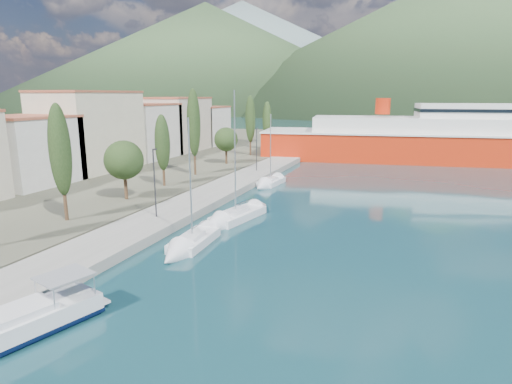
% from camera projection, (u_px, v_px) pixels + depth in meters
% --- Properties ---
extents(ground, '(1400.00, 1400.00, 0.00)m').
position_uv_depth(ground, '(376.00, 132.00, 133.12)').
color(ground, '#163E46').
extents(quay, '(5.00, 88.00, 0.80)m').
position_uv_depth(quay, '(220.00, 191.00, 50.32)').
color(quay, gray).
rests_on(quay, ground).
extents(land_strip, '(70.00, 148.00, 0.70)m').
position_uv_depth(land_strip, '(43.00, 162.00, 72.50)').
color(land_strip, '#565644').
rests_on(land_strip, ground).
extents(town_buildings, '(9.20, 69.20, 11.30)m').
position_uv_depth(town_buildings, '(117.00, 133.00, 67.02)').
color(town_buildings, beige).
rests_on(town_buildings, land_strip).
extents(tree_row, '(4.04, 62.41, 11.57)m').
position_uv_depth(tree_row, '(185.00, 138.00, 55.29)').
color(tree_row, '#47301E').
rests_on(tree_row, land_strip).
extents(lamp_posts, '(0.15, 47.27, 6.06)m').
position_uv_depth(lamp_posts, '(164.00, 178.00, 38.68)').
color(lamp_posts, '#2D2D33').
rests_on(lamp_posts, quay).
extents(motor_cruiser, '(4.68, 8.57, 3.04)m').
position_uv_depth(motor_cruiser, '(6.00, 333.00, 20.05)').
color(motor_cruiser, black).
rests_on(motor_cruiser, ground).
extents(sailboat_near, '(2.60, 7.53, 10.66)m').
position_uv_depth(sailboat_near, '(184.00, 248.00, 31.66)').
color(sailboat_near, silver).
rests_on(sailboat_near, ground).
extents(sailboat_mid, '(4.02, 9.14, 12.74)m').
position_uv_depth(sailboat_mid, '(225.00, 221.00, 38.36)').
color(sailboat_mid, silver).
rests_on(sailboat_mid, ground).
extents(sailboat_far, '(2.70, 6.90, 9.92)m').
position_uv_depth(sailboat_far, '(266.00, 185.00, 54.27)').
color(sailboat_far, silver).
rests_on(sailboat_far, ground).
extents(ferry, '(58.77, 20.55, 11.44)m').
position_uv_depth(ferry, '(429.00, 141.00, 74.74)').
color(ferry, red).
rests_on(ferry, ground).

